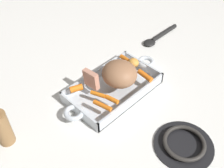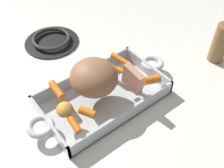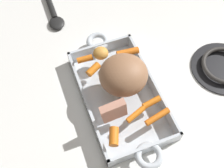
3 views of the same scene
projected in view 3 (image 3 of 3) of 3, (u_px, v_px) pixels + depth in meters
name	position (u px, v px, depth m)	size (l,w,h in m)	color
ground_plane	(120.00, 98.00, 0.76)	(2.10, 2.10, 0.00)	white
roasting_dish	(120.00, 95.00, 0.75)	(0.43, 0.19, 0.04)	silver
pork_roast	(123.00, 75.00, 0.70)	(0.13, 0.12, 0.08)	#956647
roast_slice_thin	(114.00, 111.00, 0.66)	(0.02, 0.06, 0.06)	tan
baby_carrot_center_right	(157.00, 117.00, 0.68)	(0.02, 0.02, 0.07)	orange
baby_carrot_southwest	(128.00, 52.00, 0.78)	(0.02, 0.02, 0.06)	orange
baby_carrot_southeast	(93.00, 69.00, 0.75)	(0.02, 0.02, 0.04)	orange
baby_carrot_northeast	(85.00, 59.00, 0.77)	(0.02, 0.02, 0.04)	orange
baby_carrot_northwest	(114.00, 137.00, 0.65)	(0.02, 0.02, 0.04)	orange
baby_carrot_center_left	(136.00, 114.00, 0.68)	(0.01, 0.01, 0.05)	orange
baby_carrot_long	(152.00, 102.00, 0.70)	(0.02, 0.02, 0.05)	orange
potato_whole	(101.00, 53.00, 0.77)	(0.04, 0.04, 0.03)	gold
stove_burner_rear	(223.00, 67.00, 0.80)	(0.18, 0.18, 0.02)	black
serving_spoon	(52.00, 10.00, 0.92)	(0.22, 0.05, 0.02)	black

